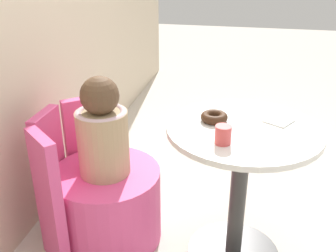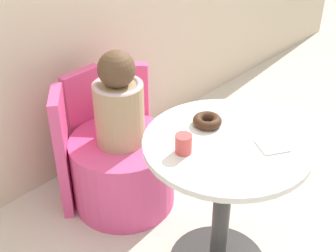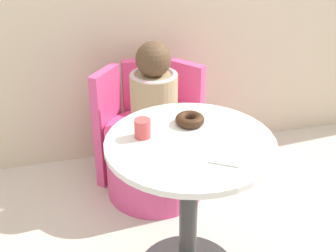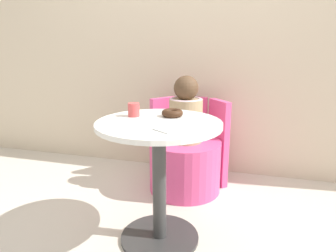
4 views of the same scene
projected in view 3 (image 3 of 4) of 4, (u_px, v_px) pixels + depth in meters
round_table at (189, 187)px, 1.87m from camera, size 0.66×0.66×0.69m
tub_chair at (155, 161)px, 2.55m from camera, size 0.53×0.53×0.39m
booth_backrest at (146, 119)px, 2.67m from camera, size 0.63×0.23×0.67m
child_figure at (154, 92)px, 2.35m from camera, size 0.24×0.24×0.48m
donut at (190, 120)px, 1.88m from camera, size 0.12×0.12×0.04m
cup at (143, 128)px, 1.78m from camera, size 0.06×0.06×0.07m
paper_napkin at (226, 157)px, 1.66m from camera, size 0.14×0.14×0.01m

